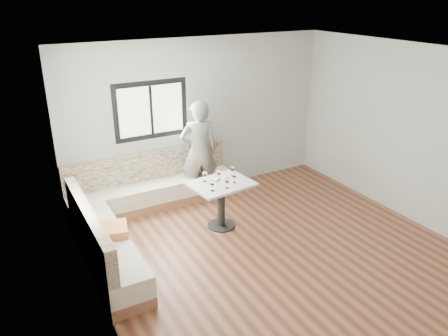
# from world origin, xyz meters

# --- Properties ---
(room) EXTENTS (5.01, 5.01, 2.81)m
(room) POSITION_xyz_m (-0.08, 0.08, 1.41)
(room) COLOR brown
(room) RESTS_ON ground
(banquette) EXTENTS (2.90, 2.80, 0.95)m
(banquette) POSITION_xyz_m (-1.59, 1.63, 0.33)
(banquette) COLOR #946246
(banquette) RESTS_ON ground
(table) EXTENTS (1.00, 0.82, 0.76)m
(table) POSITION_xyz_m (-0.35, 1.05, 0.57)
(table) COLOR black
(table) RESTS_ON ground
(person) EXTENTS (0.75, 0.58, 1.81)m
(person) POSITION_xyz_m (-0.20, 2.13, 0.91)
(person) COLOR slate
(person) RESTS_ON ground
(olive_ramekin) EXTENTS (0.10, 0.10, 0.04)m
(olive_ramekin) POSITION_xyz_m (-0.41, 1.15, 0.78)
(olive_ramekin) COLOR white
(olive_ramekin) RESTS_ON table
(wine_glass_a) EXTENTS (0.08, 0.08, 0.18)m
(wine_glass_a) POSITION_xyz_m (-0.60, 0.87, 0.88)
(wine_glass_a) COLOR white
(wine_glass_a) RESTS_ON table
(wine_glass_b) EXTENTS (0.08, 0.08, 0.18)m
(wine_glass_b) POSITION_xyz_m (-0.36, 0.84, 0.88)
(wine_glass_b) COLOR white
(wine_glass_b) RESTS_ON table
(wine_glass_c) EXTENTS (0.08, 0.08, 0.18)m
(wine_glass_c) POSITION_xyz_m (-0.17, 0.96, 0.88)
(wine_glass_c) COLOR white
(wine_glass_c) RESTS_ON table
(wine_glass_d) EXTENTS (0.08, 0.08, 0.18)m
(wine_glass_d) POSITION_xyz_m (-0.33, 1.17, 0.88)
(wine_glass_d) COLOR white
(wine_glass_d) RESTS_ON table
(wine_glass_e) EXTENTS (0.08, 0.08, 0.18)m
(wine_glass_e) POSITION_xyz_m (-0.06, 1.21, 0.88)
(wine_glass_e) COLOR white
(wine_glass_e) RESTS_ON table
(wine_glass_f) EXTENTS (0.08, 0.08, 0.18)m
(wine_glass_f) POSITION_xyz_m (-0.54, 1.22, 0.88)
(wine_glass_f) COLOR white
(wine_glass_f) RESTS_ON table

